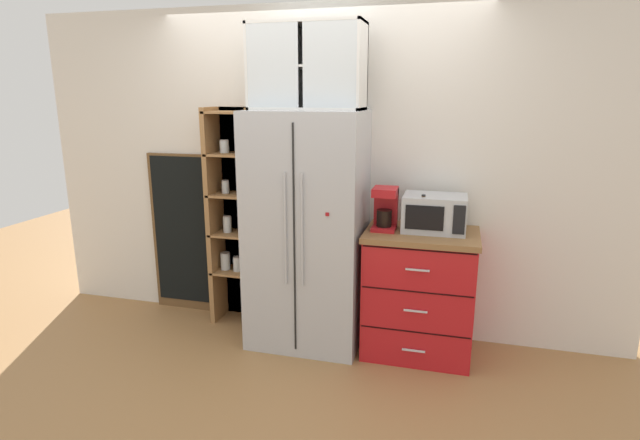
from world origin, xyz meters
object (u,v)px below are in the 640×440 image
(bottle_green, at_px, (423,217))
(chalkboard_menu, at_px, (184,233))
(microwave, at_px, (434,213))
(refrigerator, at_px, (307,231))
(bottle_amber, at_px, (423,216))
(mug_sage, at_px, (423,226))
(coffee_maker, at_px, (385,208))

(bottle_green, height_order, chalkboard_menu, chalkboard_menu)
(microwave, bearing_deg, refrigerator, -175.04)
(bottle_green, bearing_deg, refrigerator, -179.70)
(bottle_amber, bearing_deg, chalkboard_menu, 172.10)
(refrigerator, distance_m, microwave, 0.94)
(mug_sage, height_order, bottle_amber, bottle_amber)
(refrigerator, distance_m, bottle_green, 0.86)
(mug_sage, relative_size, bottle_green, 0.48)
(refrigerator, relative_size, bottle_green, 6.84)
(mug_sage, bearing_deg, chalkboard_menu, 172.86)
(microwave, relative_size, coffee_maker, 1.42)
(coffee_maker, distance_m, mug_sage, 0.29)
(coffee_maker, distance_m, bottle_green, 0.27)
(mug_sage, xyz_separation_m, chalkboard_menu, (-2.06, 0.26, -0.27))
(mug_sage, bearing_deg, bottle_green, -93.77)
(coffee_maker, bearing_deg, refrigerator, -176.22)
(bottle_green, bearing_deg, chalkboard_menu, 172.16)
(chalkboard_menu, bearing_deg, coffee_maker, -7.94)
(coffee_maker, bearing_deg, chalkboard_menu, 172.06)
(chalkboard_menu, bearing_deg, bottle_green, -7.84)
(microwave, distance_m, chalkboard_menu, 2.18)
(refrigerator, distance_m, chalkboard_menu, 1.26)
(coffee_maker, distance_m, bottle_amber, 0.27)
(refrigerator, distance_m, mug_sage, 0.85)
(refrigerator, height_order, coffee_maker, refrigerator)
(coffee_maker, height_order, chalkboard_menu, chalkboard_menu)
(refrigerator, xyz_separation_m, mug_sage, (0.85, 0.03, 0.09))
(microwave, distance_m, bottle_amber, 0.11)
(chalkboard_menu, bearing_deg, microwave, -5.56)
(coffee_maker, height_order, bottle_amber, coffee_maker)
(refrigerator, height_order, microwave, refrigerator)
(microwave, distance_m, coffee_maker, 0.35)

